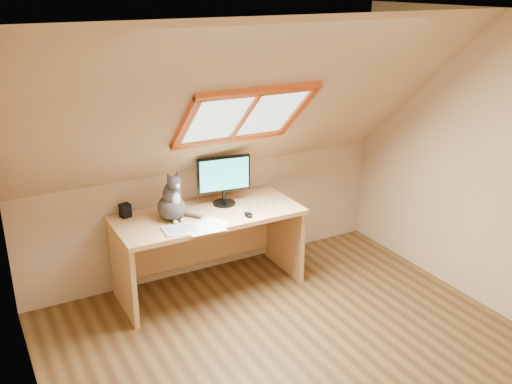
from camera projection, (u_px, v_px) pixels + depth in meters
ground at (313, 369)px, 4.05m from camera, size 3.50×3.50×0.00m
room_shell at (330, 183)px, 3.47m from camera, size 3.52×3.52×2.41m
desk at (206, 234)px, 4.98m from camera, size 1.60×0.70×0.73m
monitor at (224, 177)px, 4.95m from camera, size 0.48×0.20×0.44m
cat at (172, 202)px, 4.67m from camera, size 0.27×0.31×0.43m
desk_speaker at (125, 211)px, 4.75m from camera, size 0.10×0.10×0.12m
graphics_tablet at (180, 229)px, 4.52m from camera, size 0.28×0.21×0.01m
mouse at (248, 214)px, 4.77m from camera, size 0.07×0.11×0.03m
papers at (199, 228)px, 4.55m from camera, size 0.35×0.30×0.01m
cables at (252, 209)px, 4.91m from camera, size 0.51×0.26×0.01m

